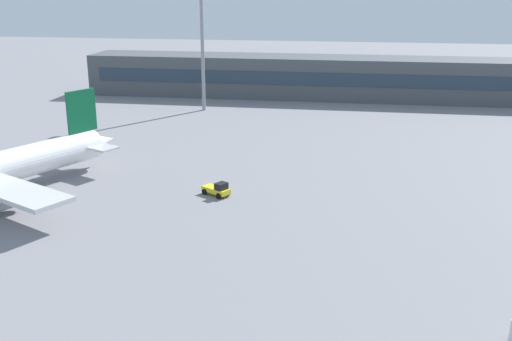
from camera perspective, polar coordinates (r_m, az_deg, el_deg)
ground_plane at (r=72.61m, az=5.26°, el=-2.51°), size 400.00×400.00×0.00m
terminal_building at (r=135.86m, az=7.39°, el=8.75°), size 110.24×12.13×9.00m
baggage_tug_yellow at (r=72.68m, az=-3.68°, el=-1.79°), size 3.85×3.17×1.75m
floodlight_tower_west at (r=120.28m, az=-5.15°, el=13.33°), size 3.20×0.80×28.29m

